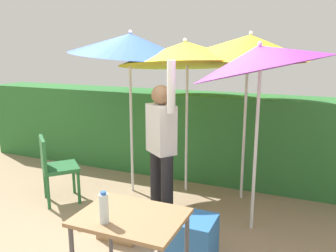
# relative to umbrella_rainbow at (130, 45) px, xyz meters

# --- Properties ---
(ground_plane) EXTENTS (24.00, 24.00, 0.00)m
(ground_plane) POSITION_rel_umbrella_rainbow_xyz_m (0.72, -0.73, -2.04)
(ground_plane) COLOR #9E8466
(hedge_row) EXTENTS (8.00, 0.70, 1.32)m
(hedge_row) POSITION_rel_umbrella_rainbow_xyz_m (0.72, 0.95, -1.38)
(hedge_row) COLOR #2D7033
(hedge_row) RESTS_ON ground_plane
(umbrella_rainbow) EXTENTS (1.62, 1.61, 2.27)m
(umbrella_rainbow) POSITION_rel_umbrella_rainbow_xyz_m (0.00, 0.00, 0.00)
(umbrella_rainbow) COLOR silver
(umbrella_rainbow) RESTS_ON ground_plane
(umbrella_orange) EXTENTS (1.47, 1.44, 2.21)m
(umbrella_orange) POSITION_rel_umbrella_rainbow_xyz_m (1.75, -0.45, -0.15)
(umbrella_orange) COLOR silver
(umbrella_orange) RESTS_ON ground_plane
(umbrella_yellow) EXTENTS (1.50, 1.50, 2.26)m
(umbrella_yellow) POSITION_rel_umbrella_rainbow_xyz_m (1.49, 0.36, -0.02)
(umbrella_yellow) COLOR silver
(umbrella_yellow) RESTS_ON ground_plane
(umbrella_navy) EXTENTS (1.83, 1.83, 2.23)m
(umbrella_navy) POSITION_rel_umbrella_rainbow_xyz_m (0.68, 0.29, -0.12)
(umbrella_navy) COLOR silver
(umbrella_navy) RESTS_ON ground_plane
(person_vendor) EXTENTS (0.49, 0.41, 1.88)m
(person_vendor) POSITION_rel_umbrella_rainbow_xyz_m (0.71, -0.60, -1.11)
(person_vendor) COLOR black
(person_vendor) RESTS_ON ground_plane
(chair_plastic) EXTENTS (0.62, 0.62, 0.89)m
(chair_plastic) POSITION_rel_umbrella_rainbow_xyz_m (-0.75, -0.73, -1.53)
(chair_plastic) COLOR #236633
(chair_plastic) RESTS_ON ground_plane
(cooler_box) EXTENTS (0.44, 0.39, 0.45)m
(cooler_box) POSITION_rel_umbrella_rainbow_xyz_m (1.32, -1.28, -1.82)
(cooler_box) COLOR #2D6BB7
(cooler_box) RESTS_ON ground_plane
(crate_cardboard) EXTENTS (0.44, 0.35, 0.30)m
(crate_cardboard) POSITION_rel_umbrella_rainbow_xyz_m (0.48, -1.14, -1.90)
(crate_cardboard) COLOR #9E7A4C
(crate_cardboard) RESTS_ON ground_plane
(folding_table) EXTENTS (0.80, 0.60, 0.77)m
(folding_table) POSITION_rel_umbrella_rainbow_xyz_m (1.08, -2.00, -1.37)
(folding_table) COLOR #4C4C51
(folding_table) RESTS_ON ground_plane
(bottle_water) EXTENTS (0.07, 0.07, 0.24)m
(bottle_water) POSITION_rel_umbrella_rainbow_xyz_m (0.96, -2.17, -1.16)
(bottle_water) COLOR silver
(bottle_water) RESTS_ON folding_table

